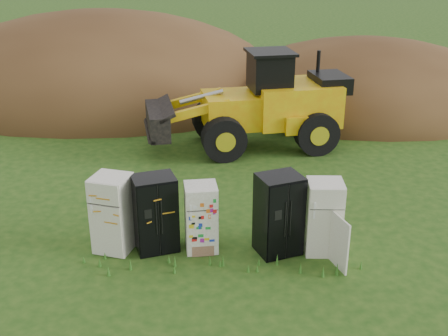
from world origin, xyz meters
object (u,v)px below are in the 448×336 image
at_px(fridge_black_side, 155,213).
at_px(fridge_sticker, 201,218).
at_px(wheel_loader, 245,101).
at_px(fridge_open_door, 323,217).
at_px(fridge_leftmost, 113,213).
at_px(fridge_black_right, 279,214).

xyz_separation_m(fridge_black_side, fridge_sticker, (1.07, -0.00, -0.09)).
height_order(fridge_black_side, wheel_loader, wheel_loader).
bearing_deg(fridge_black_side, fridge_open_door, -20.67).
height_order(fridge_leftmost, fridge_open_door, fridge_leftmost).
bearing_deg(fridge_black_right, fridge_open_door, -21.49).
xyz_separation_m(fridge_black_side, wheel_loader, (2.11, 6.95, 0.75)).
xyz_separation_m(fridge_sticker, wheel_loader, (1.04, 6.95, 0.85)).
xyz_separation_m(fridge_sticker, fridge_open_door, (2.82, -0.00, 0.06)).
height_order(fridge_black_side, fridge_sticker, fridge_black_side).
bearing_deg(fridge_open_door, fridge_leftmost, 179.89).
distance_m(fridge_black_side, fridge_black_right, 2.86).
height_order(fridge_leftmost, fridge_black_right, fridge_black_right).
xyz_separation_m(fridge_leftmost, fridge_sticker, (2.04, 0.04, -0.10)).
bearing_deg(fridge_black_side, wheel_loader, 52.55).
height_order(fridge_sticker, fridge_black_right, fridge_black_right).
xyz_separation_m(fridge_black_side, fridge_open_door, (3.89, -0.01, -0.03)).
bearing_deg(fridge_black_side, fridge_leftmost, 162.17).
bearing_deg(fridge_sticker, fridge_black_side, 170.76).
xyz_separation_m(fridge_open_door, wheel_loader, (-1.78, 6.96, 0.79)).
bearing_deg(fridge_open_door, fridge_black_side, 179.32).
bearing_deg(fridge_black_side, fridge_black_right, -21.46).
relative_size(fridge_leftmost, fridge_open_door, 1.05).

